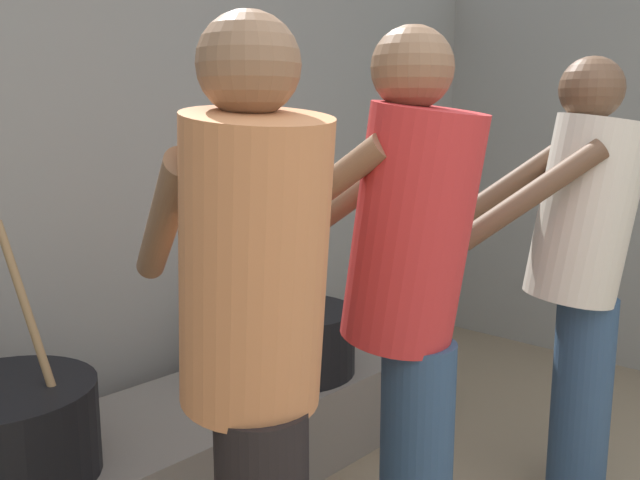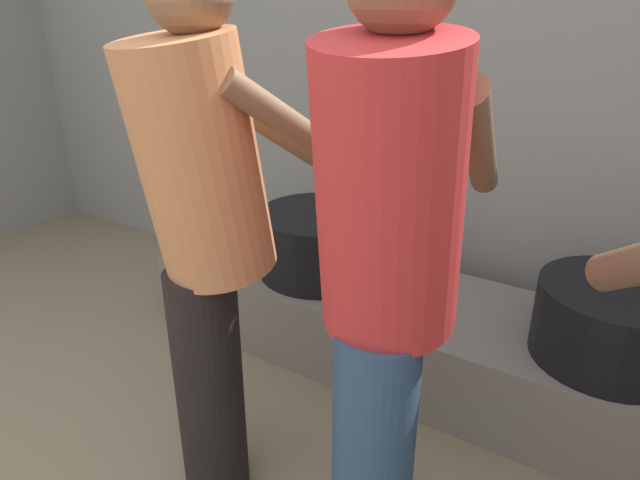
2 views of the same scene
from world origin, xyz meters
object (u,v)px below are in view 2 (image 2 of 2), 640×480
Objects in this scene: cook_in_red_shirt at (386,269)px; cook_in_orange_shirt at (206,223)px; cooking_pot_secondary at (320,242)px; cooking_pot_main at (613,323)px.

cook_in_red_shirt is 1.01× the size of cook_in_orange_shirt.
cooking_pot_secondary is 0.47× the size of cook_in_orange_shirt.
cook_in_red_shirt is at bearing -1.50° from cook_in_orange_shirt.
cooking_pot_secondary is (-1.14, 0.02, 0.01)m from cooking_pot_main.
cook_in_orange_shirt is (0.19, -0.85, 0.42)m from cooking_pot_secondary.
cook_in_orange_shirt reaches higher than cooking_pot_main.
cooking_pot_main is at bearing 41.11° from cook_in_orange_shirt.
cook_in_red_shirt reaches higher than cooking_pot_main.
cooking_pot_secondary is 0.97m from cook_in_orange_shirt.
cook_in_red_shirt is at bearing -50.10° from cooking_pot_secondary.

